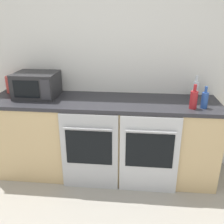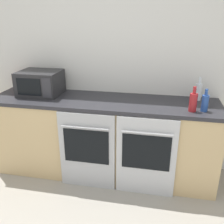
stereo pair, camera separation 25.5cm
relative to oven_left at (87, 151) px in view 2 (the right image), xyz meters
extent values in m
cube|color=silver|center=(0.10, 0.68, 0.85)|extent=(10.00, 0.06, 2.60)
cube|color=tan|center=(0.10, 0.33, -0.01)|extent=(2.53, 0.63, 0.88)
cube|color=#28282D|center=(0.10, 0.33, 0.46)|extent=(2.56, 0.66, 0.04)
cube|color=#A8AAAF|center=(0.00, 0.00, -0.01)|extent=(0.61, 0.03, 0.88)
cube|color=black|center=(0.00, -0.02, 0.06)|extent=(0.49, 0.01, 0.39)
cylinder|color=#A8AAAF|center=(0.00, -0.04, 0.29)|extent=(0.50, 0.02, 0.02)
cube|color=#B7BABF|center=(0.63, 0.00, -0.01)|extent=(0.61, 0.03, 0.88)
cube|color=black|center=(0.63, -0.02, 0.06)|extent=(0.49, 0.01, 0.39)
cylinder|color=#B7BABF|center=(0.63, -0.04, 0.29)|extent=(0.50, 0.02, 0.02)
cube|color=#232326|center=(-0.66, 0.39, 0.62)|extent=(0.47, 0.39, 0.28)
cube|color=black|center=(-0.70, 0.20, 0.62)|extent=(0.28, 0.01, 0.19)
cube|color=#2D2D33|center=(-0.49, 0.20, 0.62)|extent=(0.10, 0.01, 0.22)
cylinder|color=#234793|center=(1.16, 0.18, 0.56)|extent=(0.07, 0.07, 0.16)
cylinder|color=#234793|center=(1.16, 0.18, 0.67)|extent=(0.03, 0.03, 0.06)
cylinder|color=maroon|center=(1.05, 0.16, 0.57)|extent=(0.08, 0.08, 0.18)
cylinder|color=maroon|center=(1.05, 0.16, 0.69)|extent=(0.03, 0.03, 0.07)
cylinder|color=silver|center=(1.14, 0.53, 0.57)|extent=(0.07, 0.07, 0.18)
cylinder|color=silver|center=(1.14, 0.53, 0.70)|extent=(0.03, 0.03, 0.07)
cylinder|color=#B2332D|center=(-1.03, 0.53, 0.58)|extent=(0.14, 0.14, 0.20)
cylinder|color=#262628|center=(-1.03, 0.53, 0.68)|extent=(0.08, 0.08, 0.01)
camera|label=1|loc=(0.47, -2.27, 1.35)|focal=40.00mm
camera|label=2|loc=(0.72, -2.23, 1.35)|focal=40.00mm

